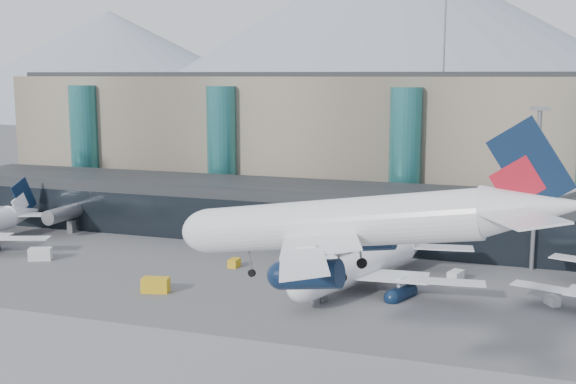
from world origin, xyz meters
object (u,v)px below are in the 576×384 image
Objects in this scene: jet_parked_mid at (372,253)px; veh_g at (552,301)px; veh_c at (311,293)px; veh_b at (234,263)px; veh_d at (455,276)px; hero_jet at (373,210)px; lightmast_mid at (536,179)px; veh_a at (40,254)px; veh_h at (156,285)px.

veh_g is (25.05, -2.14, -3.89)m from jet_parked_mid.
jet_parked_mid is 25.44m from veh_g.
veh_c is at bearing 169.80° from jet_parked_mid.
veh_b is 0.59× the size of veh_c.
veh_d is (34.40, 2.98, 0.18)m from veh_b.
veh_b is (-32.47, 45.97, -18.85)m from hero_jet.
lightmast_mid reaches higher than veh_a.
veh_d is at bearing 56.85° from veh_c.
lightmast_mid is at bearing 84.65° from hero_jet.
veh_h is (-37.60, 29.88, -18.46)m from hero_jet.
hero_jet reaches higher than lightmast_mid.
veh_g is (2.87, -17.72, -13.80)m from lightmast_mid.
jet_parked_mid is at bearing -144.91° from lightmast_mid.
jet_parked_mid reaches higher than veh_b.
veh_c is at bearing 121.52° from hero_jet.
veh_a is 28.67m from veh_h.
veh_c is 22.21m from veh_h.
lightmast_mid is at bearing 157.01° from veh_g.
jet_parked_mid is at bearing 76.41° from veh_c.
veh_c is 23.41m from veh_d.
lightmast_mid is 28.85m from jet_parked_mid.
hero_jet is 12.12× the size of veh_d.
jet_parked_mid reaches higher than veh_g.
jet_parked_mid is at bearing 14.06° from veh_h.
veh_h is at bearing -154.70° from veh_c.
veh_a is at bearing -165.16° from lightmast_mid.
hero_jet is 41.38m from veh_c.
hero_jet reaches higher than veh_g.
jet_parked_mid reaches higher than veh_d.
veh_d reaches higher than veh_g.
hero_jet is 16.76× the size of veh_g.
veh_h is (-21.90, -3.69, -0.04)m from veh_c.
veh_d is at bearing -149.00° from veh_g.
veh_h is (-5.13, -16.10, 0.39)m from veh_b.
veh_d is (17.63, 15.39, -0.25)m from veh_c.
veh_a is at bearing -120.24° from veh_g.
veh_g is at bearing -23.54° from veh_a.
jet_parked_mid reaches higher than veh_h.
veh_a is at bearing 114.88° from veh_d.
veh_c is 1.33× the size of veh_d.
lightmast_mid reaches higher than veh_c.
veh_c is (-28.21, -26.31, -13.33)m from lightmast_mid.
lightmast_mid is at bearing -10.65° from veh_a.
jet_parked_mid is 10.29× the size of veh_a.
veh_d is 15.06m from veh_g.
lightmast_mid reaches higher than veh_h.
veh_g is 54.38m from veh_h.
lightmast_mid is at bearing -73.27° from veh_b.
jet_parked_mid is 17.41× the size of veh_g.
veh_b is (-22.80, 1.67, -3.86)m from jet_parked_mid.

